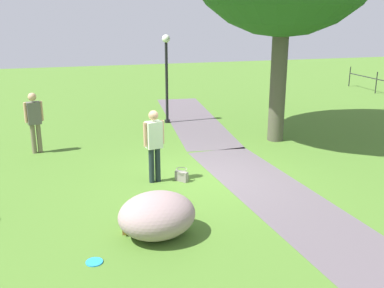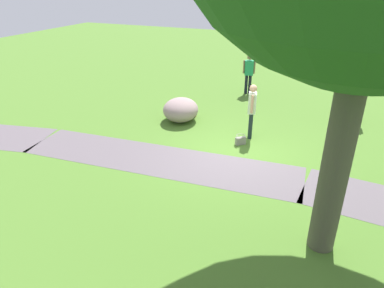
% 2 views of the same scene
% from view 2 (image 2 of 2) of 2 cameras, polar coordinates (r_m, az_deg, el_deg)
% --- Properties ---
extents(ground_plane, '(48.00, 48.00, 0.00)m').
position_cam_2_polar(ground_plane, '(10.38, 7.27, -1.62)').
color(ground_plane, '#4A7328').
extents(footpath_segment_mid, '(8.10, 2.29, 0.01)m').
position_cam_2_polar(footpath_segment_mid, '(10.03, -5.49, -2.52)').
color(footpath_segment_mid, '#5D5359').
rests_on(footpath_segment_mid, ground).
extents(lawn_boulder, '(1.52, 1.66, 0.81)m').
position_cam_2_polar(lawn_boulder, '(12.55, -1.85, 5.58)').
color(lawn_boulder, gray).
rests_on(lawn_boulder, ground).
extents(woman_with_handbag, '(0.31, 0.51, 1.75)m').
position_cam_2_polar(woman_with_handbag, '(11.12, 9.68, 5.86)').
color(woman_with_handbag, '#1D2B2C').
rests_on(woman_with_handbag, ground).
extents(man_near_boulder, '(0.50, 0.33, 1.71)m').
position_cam_2_polar(man_near_boulder, '(15.61, 9.21, 11.58)').
color(man_near_boulder, black).
rests_on(man_near_boulder, ground).
extents(passerby_on_path, '(0.32, 0.51, 1.75)m').
position_cam_2_polar(passerby_on_path, '(13.60, 25.81, 7.34)').
color(passerby_on_path, '#6E654B').
rests_on(passerby_on_path, ground).
extents(handbag_on_grass, '(0.38, 0.38, 0.31)m').
position_cam_2_polar(handbag_on_grass, '(10.91, 7.88, 0.60)').
color(handbag_on_grass, gray).
rests_on(handbag_on_grass, ground).
extents(backpack_by_boulder, '(0.30, 0.31, 0.40)m').
position_cam_2_polar(backpack_by_boulder, '(12.94, -0.02, 5.21)').
color(backpack_by_boulder, brown).
rests_on(backpack_by_boulder, ground).
extents(frisbee_on_grass, '(0.28, 0.28, 0.02)m').
position_cam_2_polar(frisbee_on_grass, '(13.94, -2.16, 5.94)').
color(frisbee_on_grass, '#2593E0').
rests_on(frisbee_on_grass, ground).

